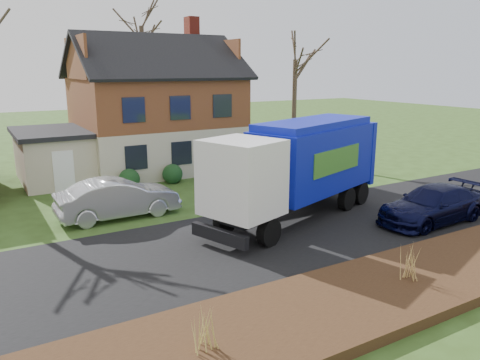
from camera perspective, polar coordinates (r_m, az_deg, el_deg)
ground at (r=16.91m, az=0.74°, el=-7.70°), size 120.00×120.00×0.00m
road at (r=16.91m, az=0.74°, el=-7.67°), size 80.00×7.00×0.02m
mulch_verge at (r=13.02m, az=13.30°, el=-14.19°), size 80.00×3.50×0.30m
main_house at (r=29.12m, az=-11.14°, el=9.17°), size 12.95×8.95×9.26m
garbage_truck at (r=19.30m, az=7.31°, el=2.01°), size 9.64×5.36×4.00m
silver_sedan at (r=20.14m, az=-14.63°, el=-2.17°), size 5.02×1.80×1.65m
navy_wagon at (r=20.46m, az=22.41°, el=-2.80°), size 5.09×2.15×1.46m
tree_front_east at (r=31.17m, az=6.83°, el=16.36°), size 3.41×3.41×9.48m
tree_back at (r=38.24m, az=-12.04°, el=19.73°), size 3.95×3.95×12.51m
grass_clump_west at (r=10.34m, az=-4.31°, el=-17.51°), size 0.38×0.31×1.01m
grass_clump_mid at (r=14.18m, az=19.91°, el=-9.37°), size 0.36×0.30×1.01m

